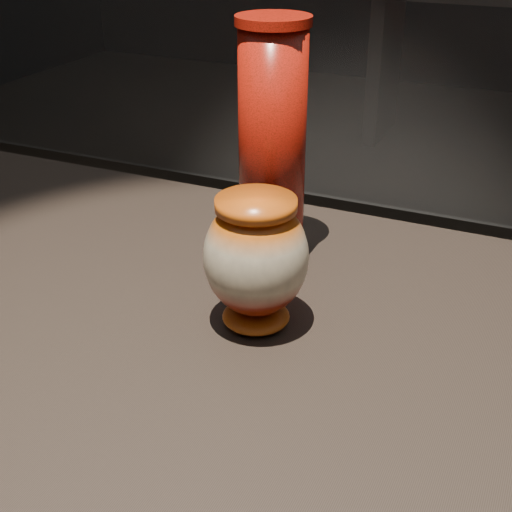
{
  "coord_description": "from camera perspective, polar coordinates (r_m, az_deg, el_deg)",
  "views": [
    {
      "loc": [
        0.15,
        -0.7,
        1.41
      ],
      "look_at": [
        -0.17,
        0.01,
        1.0
      ],
      "focal_mm": 50.0,
      "sensor_mm": 36.0,
      "label": 1
    }
  ],
  "objects": [
    {
      "name": "tall_vase",
      "position": [
        1.01,
        1.29,
        8.35
      ],
      "size": [
        0.14,
        0.14,
        0.36
      ],
      "rotation": [
        0.0,
        0.0,
        -0.31
      ],
      "color": "red",
      "rests_on": "display_plinth"
    },
    {
      "name": "main_vase",
      "position": [
        0.88,
        0.0,
        -0.18
      ],
      "size": [
        0.16,
        0.16,
        0.18
      ],
      "rotation": [
        0.0,
        0.0,
        0.23
      ],
      "color": "maroon",
      "rests_on": "display_plinth"
    }
  ]
}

